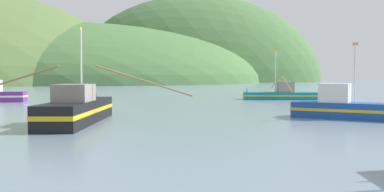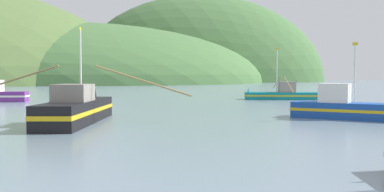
% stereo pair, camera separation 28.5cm
% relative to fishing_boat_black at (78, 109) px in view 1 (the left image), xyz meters
% --- Properties ---
extents(hill_mid_left, '(174.26, 139.41, 55.03)m').
position_rel_fishing_boat_black_xyz_m(hill_mid_left, '(-29.18, 167.62, -0.91)').
color(hill_mid_left, '#47703D').
rests_on(hill_mid_left, ground).
extents(hill_mid_right, '(149.55, 119.64, 102.88)m').
position_rel_fishing_boat_black_xyz_m(hill_mid_right, '(34.43, 214.51, -0.91)').
color(hill_mid_right, '#47703D').
rests_on(hill_mid_right, ground).
extents(fishing_boat_black, '(14.83, 10.42, 6.29)m').
position_rel_fishing_boat_black_xyz_m(fishing_boat_black, '(0.00, 0.00, 0.00)').
color(fishing_boat_black, black).
rests_on(fishing_boat_black, ground).
extents(fishing_boat_teal, '(9.88, 15.50, 6.72)m').
position_rel_fishing_boat_black_xyz_m(fishing_boat_teal, '(21.87, 23.98, -0.18)').
color(fishing_boat_teal, '#147F84').
rests_on(fishing_boat_teal, ground).
extents(fishing_boat_blue, '(8.05, 6.49, 5.39)m').
position_rel_fishing_boat_black_xyz_m(fishing_boat_blue, '(18.73, 0.42, -0.10)').
color(fishing_boat_blue, '#19479E').
rests_on(fishing_boat_blue, ground).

